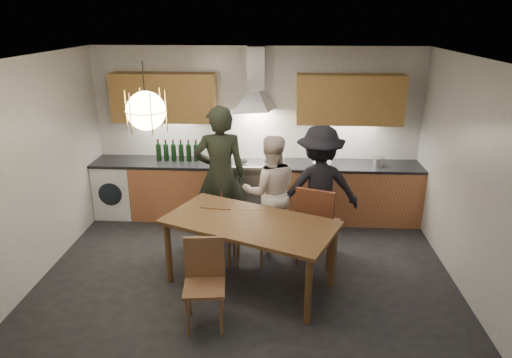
# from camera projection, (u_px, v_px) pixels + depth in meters

# --- Properties ---
(ground) EXTENTS (5.00, 5.00, 0.00)m
(ground) POSITION_uv_depth(u_px,v_px,m) (246.00, 285.00, 5.42)
(ground) COLOR black
(ground) RESTS_ON ground
(room_shell) EXTENTS (5.02, 4.52, 2.61)m
(room_shell) POSITION_uv_depth(u_px,v_px,m) (245.00, 147.00, 4.83)
(room_shell) COLOR white
(room_shell) RESTS_ON ground
(counter_run) EXTENTS (5.00, 0.62, 0.90)m
(counter_run) POSITION_uv_depth(u_px,v_px,m) (257.00, 190.00, 7.09)
(counter_run) COLOR #CE804F
(counter_run) RESTS_ON ground
(range_stove) EXTENTS (0.90, 0.60, 0.92)m
(range_stove) POSITION_uv_depth(u_px,v_px,m) (255.00, 191.00, 7.09)
(range_stove) COLOR silver
(range_stove) RESTS_ON ground
(wall_fixtures) EXTENTS (4.30, 0.54, 1.10)m
(wall_fixtures) POSITION_uv_depth(u_px,v_px,m) (256.00, 98.00, 6.72)
(wall_fixtures) COLOR #BD8C48
(wall_fixtures) RESTS_ON ground
(pendant_lamp) EXTENTS (0.43, 0.43, 0.70)m
(pendant_lamp) POSITION_uv_depth(u_px,v_px,m) (146.00, 111.00, 4.66)
(pendant_lamp) COLOR black
(pendant_lamp) RESTS_ON ground
(dining_table) EXTENTS (2.15, 1.66, 0.81)m
(dining_table) POSITION_uv_depth(u_px,v_px,m) (250.00, 229.00, 5.22)
(dining_table) COLOR brown
(dining_table) RESTS_ON ground
(chair_back_left) EXTENTS (0.41, 0.41, 0.82)m
(chair_back_left) POSITION_uv_depth(u_px,v_px,m) (218.00, 231.00, 5.72)
(chair_back_left) COLOR brown
(chair_back_left) RESTS_ON ground
(chair_back_mid) EXTENTS (0.39, 0.39, 0.82)m
(chair_back_mid) POSITION_uv_depth(u_px,v_px,m) (250.00, 232.00, 5.70)
(chair_back_mid) COLOR brown
(chair_back_mid) RESTS_ON ground
(chair_back_right) EXTENTS (0.62, 0.62, 1.06)m
(chair_back_right) POSITION_uv_depth(u_px,v_px,m) (317.00, 221.00, 5.67)
(chair_back_right) COLOR brown
(chair_back_right) RESTS_ON ground
(chair_front) EXTENTS (0.45, 0.45, 0.91)m
(chair_front) POSITION_uv_depth(u_px,v_px,m) (205.00, 276.00, 4.64)
(chair_front) COLOR brown
(chair_front) RESTS_ON ground
(person_left) EXTENTS (0.76, 0.56, 1.92)m
(person_left) POSITION_uv_depth(u_px,v_px,m) (220.00, 175.00, 6.23)
(person_left) COLOR black
(person_left) RESTS_ON ground
(person_mid) EXTENTS (0.85, 0.72, 1.56)m
(person_mid) POSITION_uv_depth(u_px,v_px,m) (270.00, 192.00, 6.13)
(person_mid) COLOR silver
(person_mid) RESTS_ON ground
(person_right) EXTENTS (1.16, 0.75, 1.70)m
(person_right) POSITION_uv_depth(u_px,v_px,m) (319.00, 188.00, 6.07)
(person_right) COLOR black
(person_right) RESTS_ON ground
(mixing_bowl) EXTENTS (0.32, 0.32, 0.07)m
(mixing_bowl) POSITION_uv_depth(u_px,v_px,m) (322.00, 164.00, 6.78)
(mixing_bowl) COLOR #B7B6BA
(mixing_bowl) RESTS_ON counter_run
(stock_pot) EXTENTS (0.19, 0.19, 0.12)m
(stock_pot) POSITION_uv_depth(u_px,v_px,m) (379.00, 162.00, 6.77)
(stock_pot) COLOR silver
(stock_pot) RESTS_ON counter_run
(wine_bottles) EXTENTS (0.66, 0.08, 0.33)m
(wine_bottles) POSITION_uv_depth(u_px,v_px,m) (177.00, 150.00, 6.99)
(wine_bottles) COLOR black
(wine_bottles) RESTS_ON counter_run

